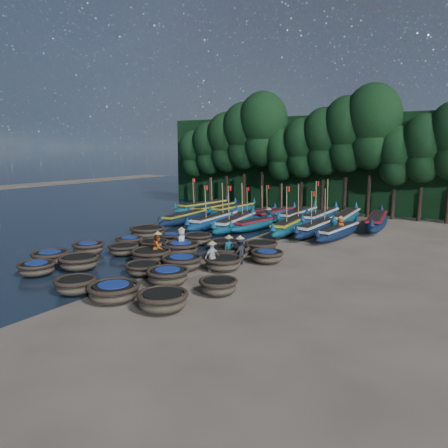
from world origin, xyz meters
The scene contains 61 objects.
ground centered at (0.00, 0.00, 0.00)m, with size 120.00×120.00×0.00m, color gray.
foliage_wall centered at (0.00, 23.50, 5.00)m, with size 40.00×3.00×10.00m, color black.
coracle_1 centered at (-4.94, -9.27, 0.40)m, with size 2.11×2.11×0.70m.
coracle_2 centered at (-0.82, -10.14, 0.43)m, with size 2.02×2.02×0.75m.
coracle_3 centered at (1.38, -9.88, 0.44)m, with size 2.44×2.44×0.77m.
coracle_4 centered at (3.96, -9.66, 0.46)m, with size 2.53×2.53×0.81m.
coracle_5 centered at (-6.17, -7.54, 0.45)m, with size 2.12×2.12×0.78m.
coracle_6 centered at (-3.90, -7.38, 0.46)m, with size 2.25×2.25×0.80m.
coracle_7 centered at (-0.27, -6.23, 0.37)m, with size 2.12×2.12×0.64m.
coracle_8 centered at (1.89, -6.80, 0.45)m, with size 2.21×2.21×0.78m.
coracle_9 centered at (4.79, -6.72, 0.42)m, with size 2.11×2.11×0.72m.
coracle_10 centered at (-6.21, -4.73, 0.44)m, with size 1.99×1.99×0.76m.
coracle_11 centered at (-4.26, -3.66, 0.39)m, with size 2.29×2.29×0.67m.
coracle_12 centered at (-1.54, -4.16, 0.46)m, with size 2.49×2.49×0.81m.
coracle_13 centered at (0.86, -4.35, 0.44)m, with size 2.62×2.62×0.77m.
coracle_14 centered at (2.83, -3.23, 0.43)m, with size 2.09×2.09×0.75m.
coracle_15 centered at (-5.41, -1.96, 0.42)m, with size 2.08×2.08×0.72m.
coracle_16 centered at (-3.46, -1.70, 0.40)m, with size 2.18×2.18×0.69m.
coracle_17 centered at (-1.26, -1.69, 0.46)m, with size 2.72×2.72×0.79m.
coracle_18 centered at (1.90, -1.04, 0.47)m, with size 2.47×2.47×0.83m.
coracle_19 centered at (4.15, -0.53, 0.41)m, with size 2.25×2.25×0.71m.
coracle_20 centered at (-6.57, 1.10, 0.48)m, with size 2.67×2.67×0.85m.
coracle_21 centered at (-3.93, 0.68, 0.39)m, with size 1.75×1.75×0.67m.
coracle_22 centered at (-2.05, 1.21, 0.44)m, with size 2.20×2.20×0.77m.
coracle_23 centered at (0.50, 0.72, 0.42)m, with size 2.05×2.05×0.73m.
coracle_24 centered at (2.87, 1.20, 0.45)m, with size 2.51×2.51×0.79m.
long_boat_2 centered at (-8.02, 7.64, 0.52)m, with size 1.85×7.76×1.37m.
long_boat_3 centered at (-4.74, 7.37, 0.58)m, with size 2.03×8.65×3.68m.
long_boat_4 centered at (-2.67, 7.32, 0.60)m, with size 2.81×8.76×3.76m.
long_boat_5 centered at (-1.13, 8.50, 0.50)m, with size 2.40×7.41×1.32m.
long_boat_6 centered at (1.68, 8.70, 0.60)m, with size 2.37×8.91×3.80m.
long_boat_7 centered at (3.70, 8.98, 0.56)m, with size 1.65×8.27×3.51m.
long_boat_8 centered at (5.50, 8.50, 0.50)m, with size 1.97×7.51×1.33m.
long_boat_9 centered at (-10.68, 14.25, 0.57)m, with size 2.57×8.43×3.61m.
long_boat_10 centered at (-8.61, 13.19, 0.56)m, with size 1.64×8.39×1.48m.
long_boat_11 centered at (-6.88, 14.10, 0.55)m, with size 1.90×8.16×1.44m.
long_boat_12 centered at (-3.83, 12.83, 0.50)m, with size 2.08×7.35×3.14m.
long_boat_13 centered at (-2.20, 13.64, 0.53)m, with size 2.17×7.87×3.36m.
long_boat_14 centered at (0.10, 13.78, 0.59)m, with size 1.55×8.82×1.55m.
long_boat_15 centered at (2.23, 13.77, 0.62)m, with size 1.72×9.17×3.90m.
long_boat_16 centered at (4.20, 14.62, 0.60)m, with size 2.23×9.01×1.59m.
long_boat_17 centered at (6.92, 14.18, 0.62)m, with size 2.84×9.11×1.62m.
fisherman_0 centered at (-1.53, -1.25, 0.85)m, with size 0.60×0.83×1.78m.
fisherman_1 centered at (2.23, -1.63, 0.89)m, with size 0.64×0.67×1.75m.
fisherman_2 centered at (-1.36, -3.72, 0.92)m, with size 0.90×1.01×1.94m.
fisherman_3 centered at (3.03, -1.72, 0.85)m, with size 0.79×1.14×1.81m.
fisherman_4 centered at (2.44, -3.71, 0.87)m, with size 0.68×1.02×1.80m.
fisherman_5 centered at (-0.81, 9.64, 0.85)m, with size 1.32×1.48×1.83m.
fisherman_6 centered at (5.55, 8.78, 0.86)m, with size 0.89×0.72×1.78m.
tree_0 centered at (-16.00, 20.00, 5.97)m, with size 3.68×3.68×8.68m.
tree_1 centered at (-13.70, 20.00, 6.65)m, with size 4.09×4.09×9.65m.
tree_2 centered at (-11.40, 20.00, 7.32)m, with size 4.51×4.51×10.63m.
tree_3 centered at (-9.10, 20.00, 8.00)m, with size 4.92×4.92×11.60m.
tree_4 centered at (-6.80, 20.00, 8.67)m, with size 5.34×5.34×12.58m.
tree_5 centered at (-4.50, 20.00, 5.97)m, with size 3.68×3.68×8.68m.
tree_6 centered at (-2.20, 20.00, 6.65)m, with size 4.09×4.09×9.65m.
tree_7 centered at (0.10, 20.00, 7.32)m, with size 4.51×4.51×10.63m.
tree_8 centered at (2.40, 20.00, 8.00)m, with size 4.92×4.92×11.60m.
tree_9 centered at (4.70, 20.00, 8.67)m, with size 5.34×5.34×12.58m.
tree_10 centered at (7.00, 20.00, 5.97)m, with size 3.68×3.68×8.68m.
tree_11 centered at (9.30, 20.00, 6.65)m, with size 4.09×4.09×9.65m.
Camera 1 is at (15.20, -22.77, 6.62)m, focal length 35.00 mm.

